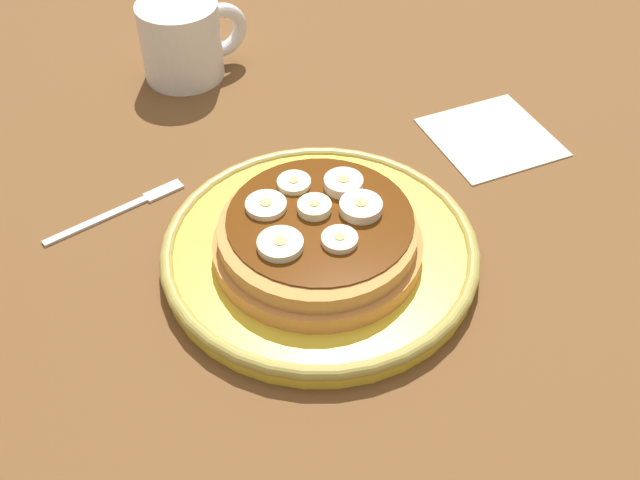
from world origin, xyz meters
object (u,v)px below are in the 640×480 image
banana_slice_0 (311,209)px  banana_slice_5 (266,206)px  banana_slice_1 (280,245)px  banana_slice_2 (343,239)px  banana_slice_4 (289,185)px  plate (320,251)px  banana_slice_6 (344,184)px  fork (123,207)px  napkin (491,137)px  coffee_mug (184,39)px  banana_slice_3 (361,208)px  pancake_stack (318,239)px

banana_slice_0 → banana_slice_5: 3.55cm
banana_slice_1 → banana_slice_5: (0.96, 4.43, -0.06)cm
banana_slice_2 → banana_slice_4: same height
plate → banana_slice_1: banana_slice_1 is taller
banana_slice_2 → banana_slice_6: banana_slice_6 is taller
fork → napkin: bearing=-11.4°
banana_slice_1 → fork: size_ratio=0.27×
banana_slice_0 → coffee_mug: 30.22cm
banana_slice_5 → banana_slice_6: size_ratio=1.03×
banana_slice_4 → banana_slice_5: (-2.75, -1.40, 0.02)cm
banana_slice_0 → banana_slice_5: banana_slice_0 is taller
banana_slice_1 → banana_slice_5: size_ratio=1.06×
plate → banana_slice_2: size_ratio=9.25×
banana_slice_3 → banana_slice_5: (-6.29, 3.85, -0.16)cm
banana_slice_0 → coffee_mug: size_ratio=0.23×
coffee_mug → napkin: 32.84cm
banana_slice_6 → banana_slice_2: bearing=-119.8°
banana_slice_0 → banana_slice_3: size_ratio=0.80×
banana_slice_2 → napkin: banana_slice_2 is taller
banana_slice_6 → fork: banana_slice_6 is taller
banana_slice_4 → coffee_mug: coffee_mug is taller
fork → pancake_stack: bearing=-50.5°
banana_slice_0 → banana_slice_5: bearing=143.9°
banana_slice_2 → fork: banana_slice_2 is taller
plate → napkin: (22.35, 6.54, -0.91)cm
banana_slice_5 → coffee_mug: bearing=81.8°
banana_slice_4 → napkin: (22.75, 2.15, -4.75)cm
banana_slice_4 → napkin: size_ratio=0.25×
plate → banana_slice_0: banana_slice_0 is taller
pancake_stack → banana_slice_2: banana_slice_2 is taller
banana_slice_2 → banana_slice_0: bearing=98.9°
banana_slice_3 → fork: banana_slice_3 is taller
pancake_stack → banana_slice_6: (3.86, 2.80, 1.94)cm
pancake_stack → banana_slice_5: (-2.66, 3.55, 1.78)cm
banana_slice_5 → fork: 14.56cm
banana_slice_0 → pancake_stack: bearing=-98.0°
banana_slice_4 → fork: banana_slice_4 is taller
banana_slice_2 → fork: 21.22cm
plate → banana_slice_5: (-3.16, 2.99, 3.86)cm
banana_slice_1 → coffee_mug: (5.01, 32.52, -0.81)cm
banana_slice_1 → napkin: bearing=16.8°
banana_slice_5 → coffee_mug: coffee_mug is taller
plate → pancake_stack: size_ratio=1.55×
plate → banana_slice_0: (-0.29, 0.90, 3.96)cm
banana_slice_3 → banana_slice_5: bearing=148.5°
banana_slice_5 → plate: bearing=-43.5°
pancake_stack → banana_slice_1: size_ratio=4.76×
plate → fork: bearing=131.8°
banana_slice_5 → napkin: size_ratio=0.30×
napkin → banana_slice_0: bearing=-166.0°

